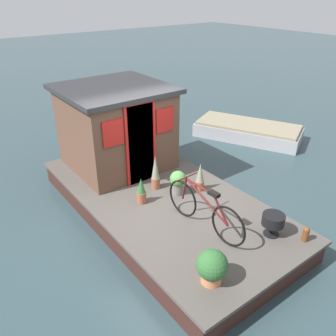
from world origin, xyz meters
The scene contains 12 objects.
ground_plane centered at (0.00, 0.00, 0.00)m, with size 60.00×60.00×0.00m, color #2D4247.
houseboat_deck centered at (0.00, 0.00, 0.23)m, with size 5.68×2.82×0.46m.
houseboat_cabin centered at (1.73, 0.00, 1.39)m, with size 2.19×2.24×1.84m.
bicycle centered at (-1.30, 0.06, 0.85)m, with size 1.77×0.50×0.84m.
potted_plant_rosemary centered at (-0.29, -0.74, 0.75)m, with size 0.18×0.18×0.60m.
potted_plant_succulent centered at (0.02, 0.47, 0.71)m, with size 0.18×0.18×0.53m.
potted_plant_basil centered at (0.31, -0.06, 0.82)m, with size 0.18×0.18×0.74m.
potted_plant_geranium centered at (-0.14, -0.29, 0.75)m, with size 0.33×0.33×0.50m.
potted_plant_sage centered at (-2.28, 0.79, 0.74)m, with size 0.45×0.45×0.53m.
charcoal_grill centered at (-2.11, -0.75, 0.75)m, with size 0.38×0.38×0.40m.
mooring_bollard centered at (-2.55, -1.06, 0.61)m, with size 0.11×0.11×0.27m.
dinghy_boat centered at (1.72, -4.49, 0.23)m, with size 3.37×2.52×0.47m.
Camera 1 is at (-4.85, 3.48, 4.22)m, focal length 37.39 mm.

